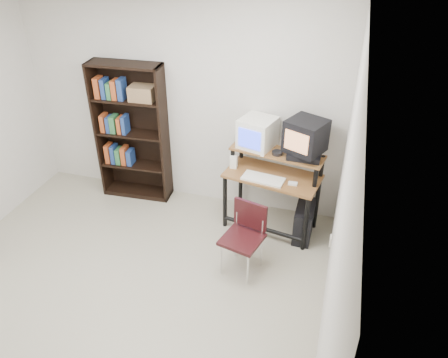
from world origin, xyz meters
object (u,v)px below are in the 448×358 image
(school_chair, at_px, (245,231))
(bookshelf, at_px, (132,131))
(crt_monitor, at_px, (257,133))
(crt_tv, at_px, (306,136))
(computer_desk, at_px, (273,179))
(pc_tower, at_px, (304,222))

(school_chair, xyz_separation_m, bookshelf, (-1.73, 1.02, 0.45))
(crt_monitor, height_order, school_chair, crt_monitor)
(crt_tv, distance_m, bookshelf, 2.21)
(computer_desk, distance_m, crt_monitor, 0.56)
(crt_tv, bearing_deg, bookshelf, -160.59)
(crt_monitor, distance_m, crt_tv, 0.57)
(computer_desk, relative_size, crt_monitor, 2.51)
(computer_desk, bearing_deg, crt_monitor, 154.76)
(pc_tower, relative_size, school_chair, 0.58)
(crt_monitor, distance_m, school_chair, 1.17)
(computer_desk, xyz_separation_m, crt_tv, (0.31, 0.07, 0.56))
(school_chair, relative_size, bookshelf, 0.43)
(crt_monitor, relative_size, school_chair, 0.59)
(crt_monitor, bearing_deg, bookshelf, -166.54)
(computer_desk, height_order, crt_monitor, crt_monitor)
(crt_tv, bearing_deg, computer_desk, -143.75)
(crt_monitor, xyz_separation_m, school_chair, (0.11, -0.95, -0.67))
(computer_desk, distance_m, bookshelf, 1.90)
(school_chair, bearing_deg, crt_tv, 76.57)
(crt_monitor, height_order, pc_tower, crt_monitor)
(computer_desk, height_order, bookshelf, bookshelf)
(bookshelf, bearing_deg, pc_tower, -11.56)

